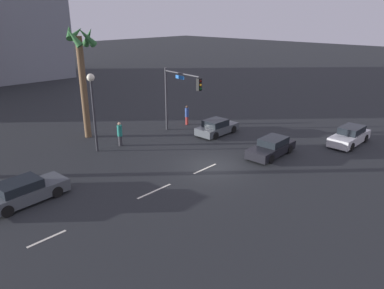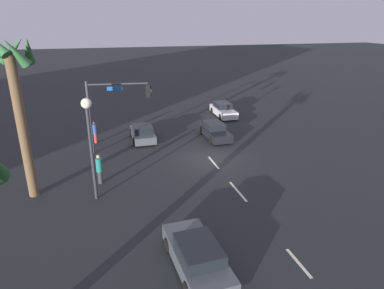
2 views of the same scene
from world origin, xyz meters
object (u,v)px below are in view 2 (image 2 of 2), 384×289
at_px(car_0, 143,133).
at_px(traffic_signal, 112,105).
at_px(car_3, 215,131).
at_px(palm_tree_0, 17,91).
at_px(streetlamp, 89,130).
at_px(pedestrian_1, 99,168).
at_px(car_1, 223,110).
at_px(car_2, 197,256).
at_px(pedestrian_0, 95,132).

relative_size(car_0, traffic_signal, 0.72).
xyz_separation_m(car_3, palm_tree_0, (-6.95, 13.47, 5.56)).
xyz_separation_m(car_3, traffic_signal, (-1.21, 8.53, 3.16)).
height_order(car_3, streetlamp, streetlamp).
bearing_deg(palm_tree_0, pedestrian_1, -81.63).
height_order(car_0, pedestrian_1, pedestrian_1).
bearing_deg(car_1, pedestrian_1, 134.76).
bearing_deg(palm_tree_0, traffic_signal, -40.73).
relative_size(car_1, palm_tree_0, 0.50).
distance_m(car_1, traffic_signal, 14.35).
relative_size(car_0, car_1, 0.87).
height_order(car_0, car_1, car_1).
relative_size(car_3, pedestrian_1, 2.29).
xyz_separation_m(car_2, streetlamp, (7.16, 3.93, 3.51)).
bearing_deg(streetlamp, car_2, -151.26).
bearing_deg(traffic_signal, car_1, -56.86).
height_order(car_2, traffic_signal, traffic_signal).
height_order(pedestrian_1, palm_tree_0, palm_tree_0).
bearing_deg(car_1, streetlamp, 138.17).
relative_size(car_0, pedestrian_0, 2.18).
xyz_separation_m(car_1, streetlamp, (-14.80, 13.25, 3.49)).
xyz_separation_m(traffic_signal, palm_tree_0, (-5.75, 4.95, 2.40)).
distance_m(traffic_signal, streetlamp, 7.31).
xyz_separation_m(traffic_signal, pedestrian_1, (-5.20, 1.24, -2.76)).
height_order(pedestrian_0, pedestrian_1, pedestrian_1).
relative_size(car_1, pedestrian_1, 2.37).
distance_m(car_0, streetlamp, 10.78).
height_order(car_1, car_3, car_1).
bearing_deg(car_3, car_2, 158.48).
relative_size(streetlamp, pedestrian_1, 3.06).
bearing_deg(car_0, car_2, 179.92).
distance_m(car_1, car_2, 23.86).
xyz_separation_m(car_0, car_2, (-16.55, 0.02, 0.01)).
distance_m(streetlamp, pedestrian_0, 10.20).
bearing_deg(pedestrian_1, car_3, -56.74).
bearing_deg(pedestrian_0, car_3, -97.71).
relative_size(car_2, car_3, 1.06).
height_order(streetlamp, pedestrian_1, streetlamp).
bearing_deg(pedestrian_0, car_0, -94.54).
height_order(traffic_signal, pedestrian_0, traffic_signal).
relative_size(car_2, pedestrian_1, 2.41).
bearing_deg(traffic_signal, palm_tree_0, 139.27).
xyz_separation_m(car_0, traffic_signal, (-2.25, 2.43, 3.16)).
distance_m(car_0, car_3, 6.18).
relative_size(car_1, car_3, 1.04).
relative_size(car_0, pedestrian_1, 2.07).
height_order(pedestrian_0, palm_tree_0, palm_tree_0).
bearing_deg(car_3, palm_tree_0, 117.29).
height_order(car_1, pedestrian_0, pedestrian_0).
xyz_separation_m(car_1, palm_tree_0, (-13.40, 16.67, 5.52)).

